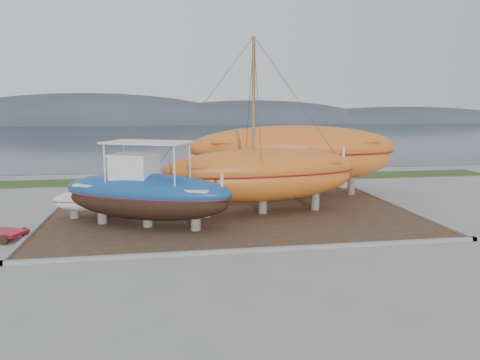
{
  "coord_description": "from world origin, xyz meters",
  "views": [
    {
      "loc": [
        -3.44,
        -18.85,
        5.51
      ],
      "look_at": [
        0.37,
        4.0,
        1.79
      ],
      "focal_mm": 35.0,
      "sensor_mm": 36.0,
      "label": 1
    }
  ],
  "objects": [
    {
      "name": "orange_bare_hull",
      "position": [
        4.39,
        8.35,
        2.13
      ],
      "size": [
        12.87,
        4.81,
        4.13
      ],
      "primitive_type": null,
      "rotation": [
        0.0,
        0.0,
        -0.08
      ],
      "color": "#CF661F",
      "rests_on": "dirt_patch"
    },
    {
      "name": "dirt_patch",
      "position": [
        0.0,
        4.0,
        0.03
      ],
      "size": [
        18.0,
        12.0,
        0.06
      ],
      "primitive_type": "cube",
      "color": "#422D1E",
      "rests_on": "ground"
    },
    {
      "name": "grass_strip",
      "position": [
        0.0,
        15.5,
        0.04
      ],
      "size": [
        44.0,
        3.0,
        0.08
      ],
      "primitive_type": "cube",
      "color": "#284219",
      "rests_on": "ground"
    },
    {
      "name": "red_trailer",
      "position": [
        -10.04,
        1.24,
        0.19
      ],
      "size": [
        2.93,
        2.27,
        0.37
      ],
      "primitive_type": null,
      "rotation": [
        0.0,
        0.0,
        -0.42
      ],
      "color": "#AE1324",
      "rests_on": "ground"
    },
    {
      "name": "ground",
      "position": [
        0.0,
        0.0,
        0.0
      ],
      "size": [
        140.0,
        140.0,
        0.0
      ],
      "primitive_type": "plane",
      "color": "gray",
      "rests_on": "ground"
    },
    {
      "name": "orange_sailboat",
      "position": [
        1.53,
        3.95,
        4.41
      ],
      "size": [
        10.39,
        4.11,
        8.71
      ],
      "primitive_type": null,
      "rotation": [
        0.0,
        0.0,
        0.11
      ],
      "color": "#CF661F",
      "rests_on": "dirt_patch"
    },
    {
      "name": "blue_caique",
      "position": [
        -4.18,
        2.18,
        1.99
      ],
      "size": [
        8.34,
        5.64,
        3.87
      ],
      "primitive_type": null,
      "rotation": [
        0.0,
        0.0,
        -0.43
      ],
      "color": "#174B93",
      "rests_on": "dirt_patch"
    },
    {
      "name": "white_dinghy",
      "position": [
        -6.49,
        4.72,
        0.74
      ],
      "size": [
        4.74,
        2.51,
        1.35
      ],
      "primitive_type": null,
      "rotation": [
        0.0,
        0.0,
        0.19
      ],
      "color": "white",
      "rests_on": "dirt_patch"
    },
    {
      "name": "sea",
      "position": [
        0.0,
        70.0,
        0.0
      ],
      "size": [
        260.0,
        100.0,
        0.04
      ],
      "primitive_type": null,
      "color": "#17242E",
      "rests_on": "ground"
    },
    {
      "name": "mountain_ridge",
      "position": [
        0.0,
        125.0,
        0.0
      ],
      "size": [
        200.0,
        36.0,
        20.0
      ],
      "primitive_type": null,
      "color": "#333D49",
      "rests_on": "ground"
    },
    {
      "name": "curb_frame",
      "position": [
        0.0,
        4.0,
        0.07
      ],
      "size": [
        18.6,
        12.6,
        0.15
      ],
      "primitive_type": null,
      "color": "gray",
      "rests_on": "ground"
    }
  ]
}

